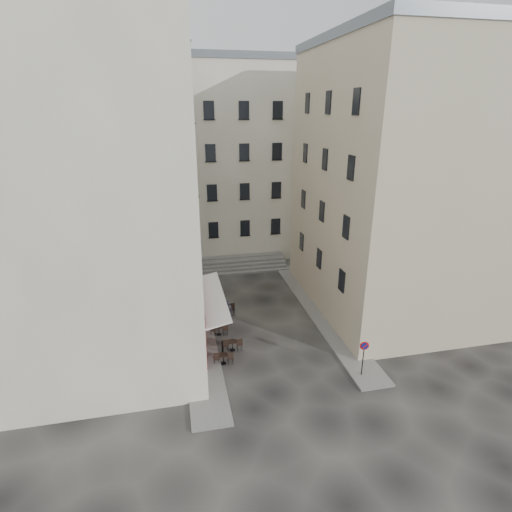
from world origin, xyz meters
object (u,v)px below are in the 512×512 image
object	(u,v)px
no_parking_sign	(364,352)
pedestrian	(228,313)
bistro_table_b	(232,344)
bistro_table_a	(223,358)

from	to	relation	value
no_parking_sign	pedestrian	bearing A→B (deg)	141.88
bistro_table_b	bistro_table_a	bearing A→B (deg)	-120.64
bistro_table_b	pedestrian	xyz separation A→B (m)	(0.19, 3.20, 0.50)
pedestrian	bistro_table_a	bearing A→B (deg)	76.56
bistro_table_a	no_parking_sign	bearing A→B (deg)	-20.73
bistro_table_a	bistro_table_b	world-z (taller)	bistro_table_b
no_parking_sign	pedestrian	world-z (taller)	no_parking_sign
no_parking_sign	bistro_table_b	xyz separation A→B (m)	(-6.68, 4.06, -1.17)
bistro_table_b	pedestrian	bearing A→B (deg)	86.64
no_parking_sign	pedestrian	distance (m)	9.76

